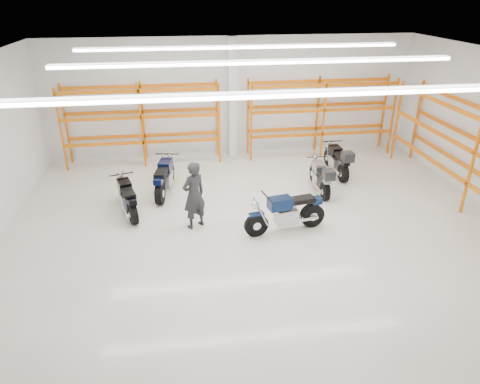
{
  "coord_description": "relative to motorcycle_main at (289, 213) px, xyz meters",
  "views": [
    {
      "loc": [
        -2.04,
        -10.17,
        6.05
      ],
      "look_at": [
        -0.49,
        0.5,
        0.89
      ],
      "focal_mm": 32.0,
      "sensor_mm": 36.0,
      "label": 1
    }
  ],
  "objects": [
    {
      "name": "structural_column",
      "position": [
        -0.74,
        6.09,
        1.71
      ],
      "size": [
        0.32,
        0.32,
        4.5
      ],
      "primitive_type": "cube",
      "color": "white",
      "rests_on": "ground"
    },
    {
      "name": "ground",
      "position": [
        -0.74,
        0.27,
        -0.54
      ],
      "size": [
        14.0,
        14.0,
        0.0
      ],
      "primitive_type": "plane",
      "color": "beige",
      "rests_on": "ground"
    },
    {
      "name": "standing_man",
      "position": [
        -2.52,
        0.58,
        0.43
      ],
      "size": [
        0.84,
        0.77,
        1.94
      ],
      "primitive_type": "imported",
      "rotation": [
        0.0,
        0.0,
        3.71
      ],
      "color": "black",
      "rests_on": "ground"
    },
    {
      "name": "room_shell",
      "position": [
        -0.74,
        0.3,
        2.75
      ],
      "size": [
        14.02,
        12.02,
        4.51
      ],
      "color": "silver",
      "rests_on": "ground"
    },
    {
      "name": "motorcycle_back_a",
      "position": [
        -4.43,
        1.62,
        -0.04
      ],
      "size": [
        0.89,
        2.09,
        1.05
      ],
      "color": "black",
      "rests_on": "ground"
    },
    {
      "name": "motorcycle_back_b",
      "position": [
        -3.38,
        2.84,
        0.0
      ],
      "size": [
        0.88,
        2.32,
        1.15
      ],
      "color": "black",
      "rests_on": "ground"
    },
    {
      "name": "pallet_racking_back_left",
      "position": [
        -4.14,
        5.75,
        1.25
      ],
      "size": [
        5.67,
        0.87,
        3.0
      ],
      "color": "orange",
      "rests_on": "ground"
    },
    {
      "name": "motorcycle_main",
      "position": [
        0.0,
        0.0,
        0.0
      ],
      "size": [
        2.32,
        0.79,
        1.14
      ],
      "color": "black",
      "rests_on": "ground"
    },
    {
      "name": "motorcycle_back_d",
      "position": [
        2.65,
        3.48,
        0.02
      ],
      "size": [
        0.72,
        2.24,
        1.16
      ],
      "color": "black",
      "rests_on": "ground"
    },
    {
      "name": "pallet_racking_back_right",
      "position": [
        2.66,
        5.75,
        1.25
      ],
      "size": [
        5.67,
        0.87,
        3.0
      ],
      "color": "orange",
      "rests_on": "ground"
    },
    {
      "name": "motorcycle_back_c",
      "position": [
        1.62,
        2.2,
        -0.01
      ],
      "size": [
        0.68,
        2.13,
        1.09
      ],
      "color": "black",
      "rests_on": "ground"
    }
  ]
}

